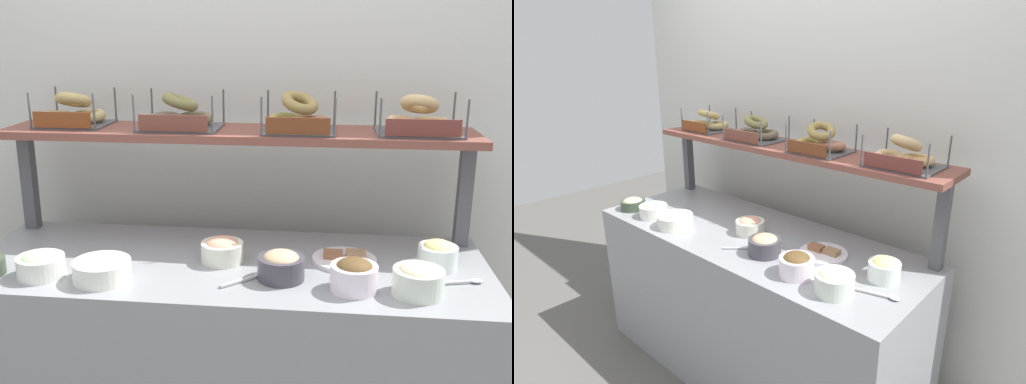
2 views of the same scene
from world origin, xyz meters
The scene contains 21 objects.
ground_plane centered at (0.00, 0.00, 0.00)m, with size 8.00×8.00×0.00m, color #595651.
back_wall centered at (0.00, 0.55, 1.20)m, with size 3.04×0.06×2.40m, color silver.
deli_counter centered at (0.00, 0.00, 0.42)m, with size 1.84×0.70×0.85m, color gray.
shelf_riser_left centered at (-0.86, 0.27, 1.05)m, with size 0.05×0.05×0.40m, color #4C4C51.
shelf_riser_right centered at (0.86, 0.27, 1.05)m, with size 0.05×0.05×0.40m, color #4C4C51.
upper_shelf centered at (0.00, 0.27, 1.26)m, with size 1.80×0.32×0.03m, color brown.
bowl_egg_salad centered at (0.73, 0.03, 0.90)m, with size 0.13×0.13×0.10m.
bowl_scallion_spread centered at (-0.59, -0.20, 0.89)m, with size 0.16×0.16×0.09m.
bowl_potato_salad centered at (0.64, -0.20, 0.90)m, with size 0.16×0.16×0.11m.
bowl_tuna_salad centered at (-0.80, -0.21, 0.89)m, with size 0.14×0.14×0.07m.
bowl_lox_spread centered at (-0.02, 0.00, 0.89)m, with size 0.15×0.15×0.09m.
bowl_cream_cheese centered at (-0.38, -0.21, 0.89)m, with size 0.19×0.19×0.09m.
bowl_chocolate_spread centered at (0.44, -0.19, 0.90)m, with size 0.15×0.15×0.11m.
bowl_hummus centered at (0.20, -0.13, 0.90)m, with size 0.16×0.16×0.10m.
serving_plate_white centered at (0.42, 0.05, 0.86)m, with size 0.23×0.23×0.04m.
serving_spoon_near_plate centered at (0.11, -0.15, 0.86)m, with size 0.14×0.13×0.01m.
serving_spoon_by_edge centered at (0.80, -0.09, 0.86)m, with size 0.18×0.06×0.01m.
bagel_basket_sesame centered at (-0.65, 0.29, 1.33)m, with size 0.28×0.27×0.14m.
bagel_basket_poppy centered at (-0.22, 0.26, 1.33)m, with size 0.30×0.25×0.14m.
bagel_basket_everything centered at (0.24, 0.25, 1.33)m, with size 0.28×0.25×0.15m.
bagel_basket_plain centered at (0.67, 0.26, 1.33)m, with size 0.30×0.25×0.15m.
Camera 2 is at (1.43, -1.46, 1.76)m, focal length 29.86 mm.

